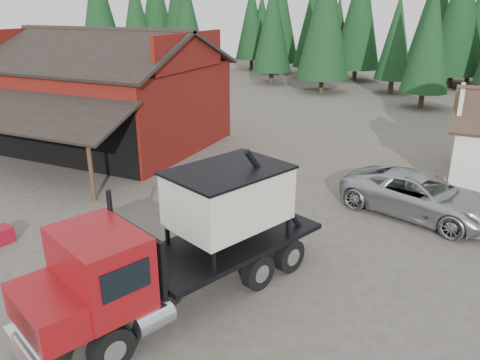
% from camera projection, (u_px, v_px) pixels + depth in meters
% --- Properties ---
extents(ground, '(120.00, 120.00, 0.00)m').
position_uv_depth(ground, '(173.00, 245.00, 17.46)').
color(ground, '#4B463B').
rests_on(ground, ground).
extents(red_barn, '(12.80, 13.63, 7.18)m').
position_uv_depth(red_barn, '(108.00, 102.00, 29.27)').
color(red_barn, maroon).
rests_on(red_barn, ground).
extents(conifer_backdrop, '(76.00, 16.00, 16.00)m').
position_uv_depth(conifer_backdrop, '(375.00, 83.00, 53.06)').
color(conifer_backdrop, black).
rests_on(conifer_backdrop, ground).
extents(near_pine_a, '(4.40, 4.40, 11.40)m').
position_uv_depth(near_pine_a, '(137.00, 26.00, 47.67)').
color(near_pine_a, '#382619').
rests_on(near_pine_a, ground).
extents(near_pine_b, '(3.96, 3.96, 10.40)m').
position_uv_depth(near_pine_b, '(430.00, 37.00, 38.43)').
color(near_pine_b, '#382619').
rests_on(near_pine_b, ground).
extents(near_pine_d, '(5.28, 5.28, 13.40)m').
position_uv_depth(near_pine_d, '(325.00, 16.00, 45.26)').
color(near_pine_d, '#382619').
rests_on(near_pine_d, ground).
extents(feed_truck, '(5.95, 9.93, 4.36)m').
position_uv_depth(feed_truck, '(187.00, 237.00, 13.66)').
color(feed_truck, black).
rests_on(feed_truck, ground).
extents(silver_car, '(7.07, 4.79, 1.80)m').
position_uv_depth(silver_car, '(420.00, 195.00, 19.63)').
color(silver_car, '#A3A6AB').
rests_on(silver_car, ground).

